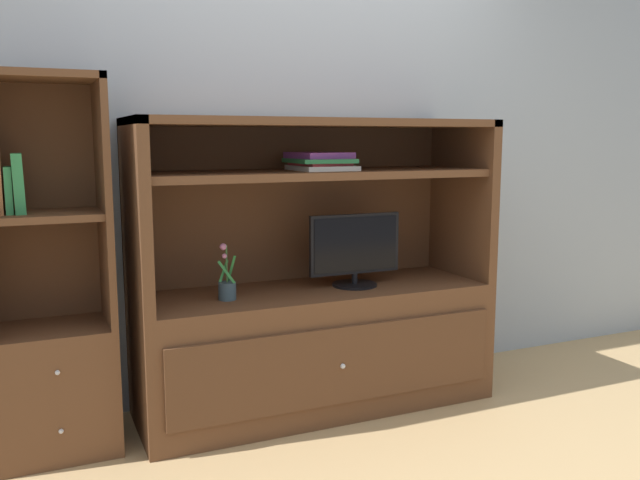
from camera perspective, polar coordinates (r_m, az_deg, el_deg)
ground_plane at (r=3.17m, az=2.68°, el=-16.40°), size 8.00×8.00×0.00m
painted_rear_wall at (r=3.56m, az=-2.66°, el=9.56°), size 6.00×0.10×2.80m
media_console at (r=3.36m, az=-0.39°, el=-6.54°), size 1.77×0.61×1.44m
tv_monitor at (r=3.34m, az=3.00°, el=-0.83°), size 0.49×0.23×0.37m
potted_plant at (r=3.10m, az=-7.96°, el=-4.02°), size 0.09×0.09×0.26m
magazine_stack at (r=3.25m, az=-0.00°, el=6.73°), size 0.29×0.33×0.09m
bookshelf_tall at (r=3.09m, az=-21.83°, el=-7.31°), size 0.49×0.40×1.61m
upright_book_row at (r=2.97m, az=-24.98°, el=4.34°), size 0.11×0.17×0.26m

